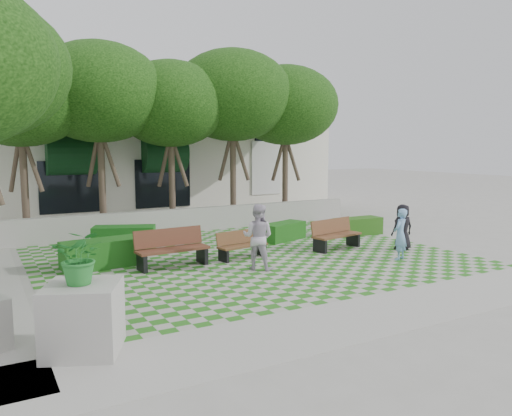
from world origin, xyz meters
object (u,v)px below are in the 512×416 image
bench_mid (241,245)px  bench_west (172,249)px  person_blue (400,234)px  person_white (258,237)px  planter_front (83,303)px  bench_east (335,235)px  person_dark (403,227)px  hedge_midright (283,231)px  hedge_east (358,226)px  hedge_west (103,253)px  hedge_midleft (124,237)px

bench_mid → bench_west: 2.16m
person_blue → person_white: (-4.18, 1.04, 0.13)m
planter_front → person_white: 6.14m
bench_east → person_dark: person_dark is taller
hedge_midright → person_dark: size_ratio=1.21×
person_blue → person_dark: person_blue is taller
bench_east → person_blue: (0.68, -2.14, 0.29)m
hedge_midright → person_white: (-2.85, -3.20, 0.58)m
hedge_east → hedge_midright: bearing=171.7°
hedge_midright → hedge_east: bearing=-8.3°
bench_east → hedge_east: bearing=23.7°
hedge_east → hedge_west: (-9.46, -0.44, 0.06)m
hedge_east → bench_mid: bearing=-166.4°
bench_mid → planter_front: (-5.37, -4.75, 0.42)m
bench_west → hedge_midright: 5.11m
bench_west → person_dark: person_dark is taller
hedge_midright → person_white: person_white is taller
person_blue → person_white: person_white is taller
hedge_west → hedge_midright: bearing=7.8°
person_blue → hedge_midleft: bearing=-64.0°
hedge_midleft → person_white: person_white is taller
bench_east → person_white: size_ratio=1.08×
hedge_west → person_blue: (7.75, -3.36, 0.37)m
person_dark → hedge_west: bearing=-5.5°
person_dark → bench_east: bearing=-23.8°
hedge_midright → person_blue: bearing=-72.7°
bench_east → hedge_midright: bearing=96.1°
bench_east → hedge_midleft: bench_east is taller
hedge_midleft → bench_mid: bearing=-52.5°
hedge_west → bench_mid: bearing=-13.7°
person_white → hedge_east: bearing=-109.2°
hedge_east → hedge_midright: 3.07m
hedge_midright → person_dark: person_dark is taller
hedge_east → hedge_midleft: bearing=166.4°
hedge_east → person_blue: bearing=-114.3°
bench_west → planter_front: (-3.21, -4.76, 0.31)m
hedge_west → planter_front: 5.90m
hedge_midleft → hedge_midright: bearing=-16.6°
planter_front → person_dark: (10.41, 3.28, -0.08)m
hedge_midright → hedge_west: size_ratio=0.82×
hedge_east → bench_east: bearing=-145.2°
bench_east → bench_west: (-5.43, 0.31, 0.04)m
person_white → hedge_west: bearing=12.8°
person_white → person_dark: bearing=-135.0°
bench_east → hedge_midleft: (-5.85, 3.66, -0.12)m
hedge_east → planter_front: planter_front is taller
hedge_east → planter_front: size_ratio=0.91×
hedge_west → bench_east: bearing=-9.8°
hedge_east → hedge_midleft: (-8.24, 2.00, 0.03)m
planter_front → person_white: planter_front is taller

